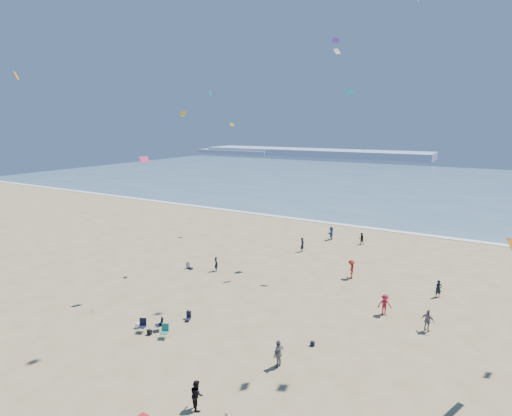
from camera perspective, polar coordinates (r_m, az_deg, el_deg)
The scene contains 11 objects.
ocean at distance 109.35m, azimuth 22.47°, elevation 3.10°, with size 220.00×100.00×0.06m, color #476B84.
surf_line at distance 60.93m, azimuth 15.98°, elevation -2.79°, with size 220.00×1.20×0.08m, color white.
headland_far at distance 197.25m, azimuth 8.00°, elevation 7.84°, with size 110.00×20.00×3.20m, color #7A8EA8.
headland_near at distance 211.25m, azimuth -2.72°, elevation 8.04°, with size 40.00×14.00×2.00m, color #7A8EA8.
standing_flyers at distance 31.94m, azimuth 12.97°, elevation -14.62°, with size 37.49×45.29×1.90m.
seated_group at distance 27.89m, azimuth -4.98°, elevation -19.59°, with size 24.02×20.86×0.84m.
chair_cluster at distance 31.13m, azimuth -14.24°, elevation -16.20°, with size 2.80×1.61×1.00m.
white_tote at distance 32.35m, azimuth -16.53°, elevation -15.80°, with size 0.35×0.20×0.40m, color white.
black_backpack at distance 31.23m, azimuth -14.98°, elevation -16.78°, with size 0.30×0.22×0.38m, color black.
navy_bag at distance 29.25m, azimuth 8.07°, elevation -18.63°, with size 0.28×0.18×0.34m, color black.
kites_aloft at distance 24.92m, azimuth 20.03°, elevation 12.42°, with size 38.92×45.44×27.77m.
Camera 1 is at (13.79, -12.44, 14.94)m, focal length 28.00 mm.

